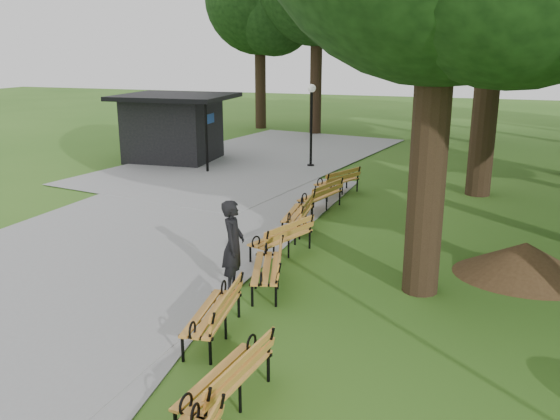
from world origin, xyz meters
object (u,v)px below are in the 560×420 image
(dirt_mound, at_px, (525,260))
(bench_6, at_px, (320,196))
(bench_1, at_px, (225,379))
(kiosk, at_px, (173,128))
(person, at_px, (233,245))
(bench_4, at_px, (281,238))
(bench_2, at_px, (212,313))
(bench_7, at_px, (337,182))
(bench_3, at_px, (266,268))
(lamp_post, at_px, (311,108))
(bench_5, at_px, (298,213))

(dirt_mound, distance_m, bench_6, 6.52)
(dirt_mound, distance_m, bench_1, 7.45)
(kiosk, xyz_separation_m, dirt_mound, (13.36, -9.23, -1.02))
(person, bearing_deg, dirt_mound, -77.74)
(bench_4, bearing_deg, dirt_mound, 114.82)
(dirt_mound, height_order, bench_2, bench_2)
(dirt_mound, height_order, bench_7, bench_7)
(dirt_mound, xyz_separation_m, bench_3, (-4.88, -2.36, 0.06))
(lamp_post, bearing_deg, bench_3, -78.02)
(bench_2, distance_m, bench_6, 8.20)
(bench_6, bearing_deg, bench_1, 22.78)
(lamp_post, bearing_deg, dirt_mound, -52.70)
(bench_2, relative_size, bench_4, 1.00)
(dirt_mound, height_order, bench_5, bench_5)
(dirt_mound, xyz_separation_m, bench_1, (-4.02, -6.27, 0.06))
(bench_1, xyz_separation_m, bench_2, (-1.00, 1.72, 0.00))
(lamp_post, relative_size, bench_2, 1.73)
(bench_1, height_order, bench_4, same)
(dirt_mound, height_order, bench_3, bench_3)
(lamp_post, xyz_separation_m, bench_5, (1.99, -8.18, -1.91))
(bench_5, distance_m, bench_6, 2.03)
(lamp_post, xyz_separation_m, bench_7, (2.09, -4.17, -1.91))
(kiosk, height_order, bench_6, kiosk)
(kiosk, relative_size, bench_3, 2.36)
(dirt_mound, bearing_deg, kiosk, 145.35)
(bench_4, relative_size, bench_5, 1.00)
(person, distance_m, bench_2, 2.11)
(bench_1, relative_size, bench_2, 1.00)
(dirt_mound, bearing_deg, person, -155.14)
(person, relative_size, bench_2, 0.96)
(lamp_post, xyz_separation_m, dirt_mound, (7.46, -9.80, -1.97))
(person, relative_size, bench_6, 0.96)
(bench_3, xyz_separation_m, bench_5, (-0.59, 3.98, 0.00))
(bench_1, bearing_deg, kiosk, -142.10)
(lamp_post, distance_m, bench_3, 12.58)
(dirt_mound, distance_m, bench_2, 6.78)
(bench_6, height_order, bench_7, same)
(person, xyz_separation_m, dirt_mound, (5.51, 2.55, -0.53))
(bench_3, distance_m, bench_7, 8.01)
(lamp_post, height_order, bench_7, lamp_post)
(bench_5, bearing_deg, bench_6, 172.78)
(bench_2, height_order, bench_7, same)
(person, distance_m, bench_6, 6.21)
(lamp_post, distance_m, bench_4, 10.67)
(bench_1, bearing_deg, bench_2, -142.95)
(dirt_mound, relative_size, bench_1, 1.26)
(lamp_post, relative_size, dirt_mound, 1.37)
(kiosk, bearing_deg, lamp_post, 2.22)
(bench_2, bearing_deg, bench_3, 168.66)
(bench_4, height_order, bench_7, same)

